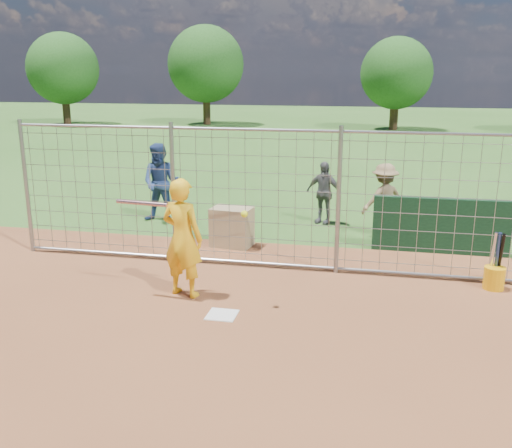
% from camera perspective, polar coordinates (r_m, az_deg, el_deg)
% --- Properties ---
extents(ground, '(100.00, 100.00, 0.00)m').
position_cam_1_polar(ground, '(8.68, -3.07, -8.60)').
color(ground, '#2D591E').
rests_on(ground, ground).
extents(infield_dirt, '(18.00, 18.00, 0.00)m').
position_cam_1_polar(infield_dirt, '(6.19, -10.67, -19.45)').
color(infield_dirt, brown).
rests_on(infield_dirt, ground).
extents(home_plate, '(0.43, 0.43, 0.02)m').
position_cam_1_polar(home_plate, '(8.50, -3.42, -9.07)').
color(home_plate, silver).
rests_on(home_plate, ground).
extents(dugout_wall, '(2.60, 0.20, 1.10)m').
position_cam_1_polar(dugout_wall, '(11.72, 17.96, -0.15)').
color(dugout_wall, '#11381E').
rests_on(dugout_wall, ground).
extents(batter, '(0.79, 0.61, 1.91)m').
position_cam_1_polar(batter, '(8.99, -7.36, -1.39)').
color(batter, yellow).
rests_on(batter, ground).
extents(bystander_a, '(0.93, 0.73, 1.86)m').
position_cam_1_polar(bystander_a, '(13.61, -9.48, 4.08)').
color(bystander_a, navy).
rests_on(bystander_a, ground).
extents(bystander_b, '(0.93, 0.63, 1.46)m').
position_cam_1_polar(bystander_b, '(13.38, 6.76, 3.14)').
color(bystander_b, '#525156').
rests_on(bystander_b, ground).
extents(bystander_c, '(1.17, 1.03, 1.57)m').
position_cam_1_polar(bystander_c, '(12.61, 12.68, 2.39)').
color(bystander_c, olive).
rests_on(bystander_c, ground).
extents(equipment_bin, '(0.87, 0.65, 0.80)m').
position_cam_1_polar(equipment_bin, '(11.61, -2.43, -0.31)').
color(equipment_bin, tan).
rests_on(equipment_bin, ground).
extents(equipment_in_play, '(2.09, 0.16, 0.17)m').
position_cam_1_polar(equipment_in_play, '(8.68, -8.99, 1.82)').
color(equipment_in_play, silver).
rests_on(equipment_in_play, ground).
extents(bucket_with_bats, '(0.34, 0.36, 0.97)m').
position_cam_1_polar(bucket_with_bats, '(10.17, 22.74, -4.71)').
color(bucket_with_bats, '#F8AC0D').
rests_on(bucket_with_bats, ground).
extents(backstop_fence, '(9.08, 0.08, 2.60)m').
position_cam_1_polar(backstop_fence, '(10.14, -0.25, 2.42)').
color(backstop_fence, gray).
rests_on(backstop_fence, ground).
extents(tree_line, '(44.66, 6.72, 6.48)m').
position_cam_1_polar(tree_line, '(35.81, 14.12, 15.08)').
color(tree_line, '#3F2B19').
rests_on(tree_line, ground).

